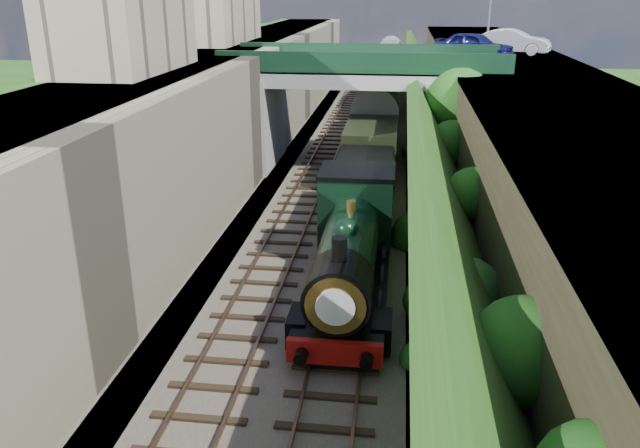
% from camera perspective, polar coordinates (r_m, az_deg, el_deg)
% --- Properties ---
extents(ground, '(160.00, 160.00, 0.00)m').
position_cam_1_polar(ground, '(16.94, -3.58, -17.26)').
color(ground, '#1E4714').
rests_on(ground, ground).
extents(trackbed, '(10.00, 90.00, 0.20)m').
position_cam_1_polar(trackbed, '(34.76, 2.56, 3.43)').
color(trackbed, '#473F38').
rests_on(trackbed, ground).
extents(retaining_wall, '(1.00, 90.00, 7.00)m').
position_cam_1_polar(retaining_wall, '(34.78, -6.53, 9.11)').
color(retaining_wall, '#756B56').
rests_on(retaining_wall, ground).
extents(street_plateau_left, '(6.00, 90.00, 7.00)m').
position_cam_1_polar(street_plateau_left, '(35.77, -12.06, 9.12)').
color(street_plateau_left, '#262628').
rests_on(street_plateau_left, ground).
extents(street_plateau_right, '(8.00, 90.00, 6.25)m').
position_cam_1_polar(street_plateau_right, '(34.55, 18.67, 7.45)').
color(street_plateau_right, '#262628').
rests_on(street_plateau_right, ground).
extents(embankment_slope, '(4.51, 90.00, 6.37)m').
position_cam_1_polar(embankment_slope, '(31.66, 11.26, 6.19)').
color(embankment_slope, '#1E4714').
rests_on(embankment_slope, ground).
extents(track_left, '(2.50, 90.00, 0.20)m').
position_cam_1_polar(track_left, '(34.93, -0.72, 3.79)').
color(track_left, black).
rests_on(track_left, trackbed).
extents(track_right, '(2.50, 90.00, 0.20)m').
position_cam_1_polar(track_right, '(34.65, 4.54, 3.58)').
color(track_right, black).
rests_on(track_right, trackbed).
extents(road_bridge, '(16.00, 6.40, 7.25)m').
position_cam_1_polar(road_bridge, '(37.67, 4.65, 10.96)').
color(road_bridge, gray).
rests_on(road_bridge, ground).
extents(building_near, '(4.00, 8.00, 4.00)m').
position_cam_1_polar(building_near, '(29.74, -17.69, 17.07)').
color(building_near, gray).
rests_on(building_near, street_plateau_left).
extents(tree, '(3.60, 3.80, 6.60)m').
position_cam_1_polar(tree, '(34.44, 12.81, 10.57)').
color(tree, black).
rests_on(tree, ground).
extents(lamppost, '(0.87, 0.15, 6.00)m').
position_cam_1_polar(lamppost, '(45.29, 15.39, 18.95)').
color(lamppost, gray).
rests_on(lamppost, street_plateau_right).
extents(car_blue, '(5.28, 3.73, 1.67)m').
position_cam_1_polar(car_blue, '(41.70, 13.93, 15.56)').
color(car_blue, '#121652').
rests_on(car_blue, street_plateau_right).
extents(car_silver, '(5.28, 3.20, 1.64)m').
position_cam_1_polar(car_silver, '(45.88, 17.17, 15.66)').
color(car_silver, '#ADAEB2').
rests_on(car_silver, street_plateau_right).
extents(locomotive, '(3.10, 10.22, 3.83)m').
position_cam_1_polar(locomotive, '(21.59, 2.75, -2.56)').
color(locomotive, black).
rests_on(locomotive, trackbed).
extents(tender, '(2.70, 6.00, 3.05)m').
position_cam_1_polar(tender, '(28.57, 3.97, 2.73)').
color(tender, black).
rests_on(tender, trackbed).
extents(coach_front, '(2.90, 18.00, 3.70)m').
position_cam_1_polar(coach_front, '(40.64, 5.13, 8.75)').
color(coach_front, black).
rests_on(coach_front, trackbed).
extents(coach_middle, '(2.90, 18.00, 3.70)m').
position_cam_1_polar(coach_middle, '(59.16, 5.96, 12.47)').
color(coach_middle, black).
rests_on(coach_middle, trackbed).
extents(coach_rear, '(2.90, 18.00, 3.70)m').
position_cam_1_polar(coach_rear, '(77.81, 6.40, 14.42)').
color(coach_rear, black).
rests_on(coach_rear, trackbed).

